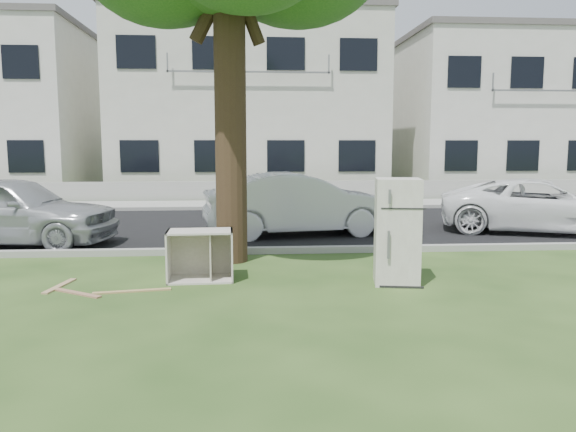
{
  "coord_description": "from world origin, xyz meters",
  "views": [
    {
      "loc": [
        -0.14,
        -7.99,
        2.06
      ],
      "look_at": [
        0.5,
        0.6,
        0.95
      ],
      "focal_mm": 35.0,
      "sensor_mm": 36.0,
      "label": 1
    }
  ],
  "objects": [
    {
      "name": "low_wall",
      "position": [
        0.0,
        12.6,
        0.35
      ],
      "size": [
        120.0,
        0.15,
        0.7
      ],
      "primitive_type": "cube",
      "color": "gray",
      "rests_on": "ground"
    },
    {
      "name": "townhouse_right",
      "position": [
        12.0,
        17.5,
        3.42
      ],
      "size": [
        10.2,
        8.16,
        6.84
      ],
      "color": "silver",
      "rests_on": "ground"
    },
    {
      "name": "plank_b",
      "position": [
        -2.51,
        -0.23,
        0.01
      ],
      "size": [
        0.81,
        0.59,
        0.02
      ],
      "primitive_type": "cube",
      "rotation": [
        0.0,
        0.0,
        -0.59
      ],
      "color": "#996B50",
      "rests_on": "ground"
    },
    {
      "name": "cabinet",
      "position": [
        -0.85,
        0.45,
        0.38
      ],
      "size": [
        1.0,
        0.64,
        0.77
      ],
      "primitive_type": "cube",
      "rotation": [
        0.0,
        0.0,
        0.03
      ],
      "color": "beige",
      "rests_on": "ground"
    },
    {
      "name": "ground",
      "position": [
        0.0,
        0.0,
        0.0
      ],
      "size": [
        120.0,
        120.0,
        0.0
      ],
      "primitive_type": "plane",
      "color": "#264117"
    },
    {
      "name": "kerb_far",
      "position": [
        0.0,
        9.55,
        0.0
      ],
      "size": [
        120.0,
        0.18,
        0.12
      ],
      "primitive_type": "cube",
      "color": "gray",
      "rests_on": "ground"
    },
    {
      "name": "fridge",
      "position": [
        2.07,
        0.03,
        0.78
      ],
      "size": [
        0.73,
        0.7,
        1.56
      ],
      "primitive_type": "cube",
      "rotation": [
        0.0,
        0.0,
        -0.17
      ],
      "color": "beige",
      "rests_on": "ground"
    },
    {
      "name": "car_center",
      "position": [
        1.06,
        4.59,
        0.7
      ],
      "size": [
        4.45,
        2.13,
        1.41
      ],
      "primitive_type": "imported",
      "rotation": [
        0.0,
        0.0,
        1.73
      ],
      "color": "silver",
      "rests_on": "ground"
    },
    {
      "name": "plank_a",
      "position": [
        -1.75,
        -0.19,
        0.01
      ],
      "size": [
        1.07,
        0.26,
        0.02
      ],
      "primitive_type": "cube",
      "rotation": [
        0.0,
        0.0,
        0.17
      ],
      "color": "#A88751",
      "rests_on": "ground"
    },
    {
      "name": "kerb_near",
      "position": [
        0.0,
        2.45,
        0.0
      ],
      "size": [
        120.0,
        0.18,
        0.12
      ],
      "primitive_type": "cube",
      "color": "gray",
      "rests_on": "ground"
    },
    {
      "name": "townhouse_center",
      "position": [
        0.0,
        17.5,
        3.72
      ],
      "size": [
        11.22,
        8.16,
        7.44
      ],
      "color": "beige",
      "rests_on": "ground"
    },
    {
      "name": "sidewalk",
      "position": [
        0.0,
        11.0,
        0.01
      ],
      "size": [
        120.0,
        2.8,
        0.01
      ],
      "primitive_type": "cube",
      "color": "gray",
      "rests_on": "ground"
    },
    {
      "name": "car_left",
      "position": [
        -4.94,
        3.69,
        0.73
      ],
      "size": [
        4.47,
        2.33,
        1.45
      ],
      "primitive_type": "imported",
      "rotation": [
        0.0,
        0.0,
        1.42
      ],
      "color": "#A0A2A7",
      "rests_on": "ground"
    },
    {
      "name": "road",
      "position": [
        0.0,
        6.0,
        0.01
      ],
      "size": [
        120.0,
        7.0,
        0.01
      ],
      "primitive_type": "cube",
      "color": "black",
      "rests_on": "ground"
    },
    {
      "name": "car_right",
      "position": [
        6.71,
        4.55,
        0.62
      ],
      "size": [
        4.94,
        3.5,
        1.25
      ],
      "primitive_type": "imported",
      "rotation": [
        0.0,
        0.0,
        1.22
      ],
      "color": "white",
      "rests_on": "ground"
    },
    {
      "name": "plank_c",
      "position": [
        -2.86,
        0.18,
        0.01
      ],
      "size": [
        0.24,
        0.85,
        0.02
      ],
      "primitive_type": "cube",
      "rotation": [
        0.0,
        0.0,
        1.39
      ],
      "color": "tan",
      "rests_on": "ground"
    }
  ]
}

